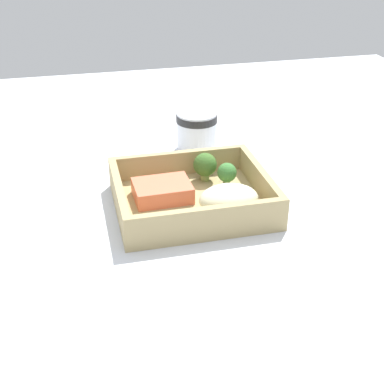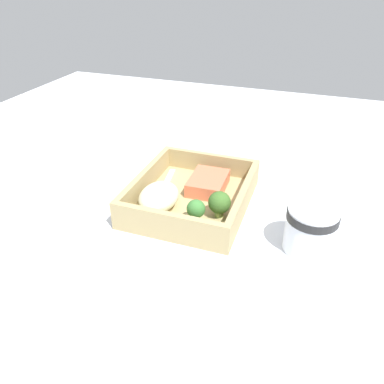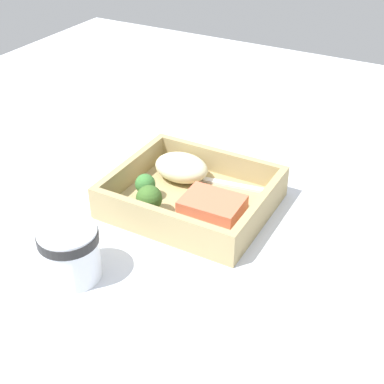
{
  "view_description": "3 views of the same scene",
  "coord_description": "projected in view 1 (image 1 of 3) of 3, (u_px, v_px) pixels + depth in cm",
  "views": [
    {
      "loc": [
        -17.39,
        -72.52,
        43.66
      ],
      "look_at": [
        0.0,
        0.0,
        2.7
      ],
      "focal_mm": 50.0,
      "sensor_mm": 36.0,
      "label": 1
    },
    {
      "loc": [
        56.58,
        19.98,
        39.7
      ],
      "look_at": [
        0.0,
        0.0,
        2.7
      ],
      "focal_mm": 35.0,
      "sensor_mm": 36.0,
      "label": 2
    },
    {
      "loc": [
        -33.75,
        61.48,
        49.08
      ],
      "look_at": [
        0.0,
        0.0,
        2.7
      ],
      "focal_mm": 50.0,
      "sensor_mm": 36.0,
      "label": 3
    }
  ],
  "objects": [
    {
      "name": "broccoli_floret_2",
      "position": [
        205.0,
        165.0,
        0.91
      ],
      "size": [
        4.01,
        4.01,
        4.9
      ],
      "color": "#7C9650",
      "rests_on": "takeout_tray"
    },
    {
      "name": "broccoli_floret_1",
      "position": [
        227.0,
        173.0,
        0.89
      ],
      "size": [
        3.25,
        3.25,
        4.31
      ],
      "color": "#809B5A",
      "rests_on": "takeout_tray"
    },
    {
      "name": "fork",
      "position": [
        200.0,
        219.0,
        0.8
      ],
      "size": [
        15.87,
        4.04,
        0.44
      ],
      "color": "silver",
      "rests_on": "takeout_tray"
    },
    {
      "name": "salmon_fillet",
      "position": [
        162.0,
        191.0,
        0.86
      ],
      "size": [
        9.25,
        7.1,
        2.7
      ],
      "primitive_type": "cube",
      "rotation": [
        0.0,
        0.0,
        0.03
      ],
      "color": "#DE6A4A",
      "rests_on": "takeout_tray"
    },
    {
      "name": "paper_cup",
      "position": [
        197.0,
        129.0,
        1.04
      ],
      "size": [
        8.01,
        8.01,
        7.63
      ],
      "color": "silver",
      "rests_on": "ground_plane"
    },
    {
      "name": "mashed_potatoes",
      "position": [
        229.0,
        199.0,
        0.82
      ],
      "size": [
        9.27,
        6.89,
        4.34
      ],
      "primitive_type": "ellipsoid",
      "color": "beige",
      "rests_on": "takeout_tray"
    },
    {
      "name": "ground_plane",
      "position": [
        192.0,
        212.0,
        0.87
      ],
      "size": [
        160.0,
        160.0,
        2.0
      ],
      "primitive_type": "cube",
      "color": "silver"
    },
    {
      "name": "takeout_tray",
      "position": [
        192.0,
        203.0,
        0.86
      ],
      "size": [
        24.29,
        20.79,
        1.2
      ],
      "primitive_type": "cube",
      "color": "tan",
      "rests_on": "ground_plane"
    },
    {
      "name": "tray_rim",
      "position": [
        192.0,
        189.0,
        0.85
      ],
      "size": [
        24.29,
        20.79,
        4.19
      ],
      "color": "tan",
      "rests_on": "takeout_tray"
    }
  ]
}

